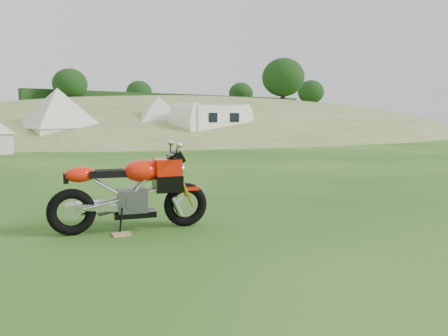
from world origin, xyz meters
TOP-DOWN VIEW (x-y plane):
  - ground at (0.00, 0.00)m, footprint 120.00×120.00m
  - hillside at (24.00, 40.00)m, footprint 80.00×64.00m
  - hedgerow at (24.00, 40.00)m, footprint 36.00×1.20m
  - sport_motorcycle at (-0.88, 1.79)m, footprint 2.20×1.18m
  - plywood_board at (-1.10, 1.64)m, footprint 0.28×0.25m
  - tent_mid at (3.87, 21.26)m, footprint 3.85×3.85m
  - tent_right at (9.43, 19.85)m, footprint 3.90×3.90m
  - caravan at (11.70, 17.37)m, footprint 5.29×2.85m

SIDE VIEW (x-z plane):
  - ground at x=0.00m, z-range 0.00..0.00m
  - hillside at x=24.00m, z-range -4.00..4.00m
  - hedgerow at x=24.00m, z-range -4.30..4.30m
  - plywood_board at x=-1.10m, z-range 0.00..0.02m
  - sport_motorcycle at x=-0.88m, z-range 0.00..1.28m
  - caravan at x=11.70m, z-range 0.00..2.37m
  - tent_right at x=9.43m, z-range 0.00..2.79m
  - tent_mid at x=3.87m, z-range 0.00..2.99m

